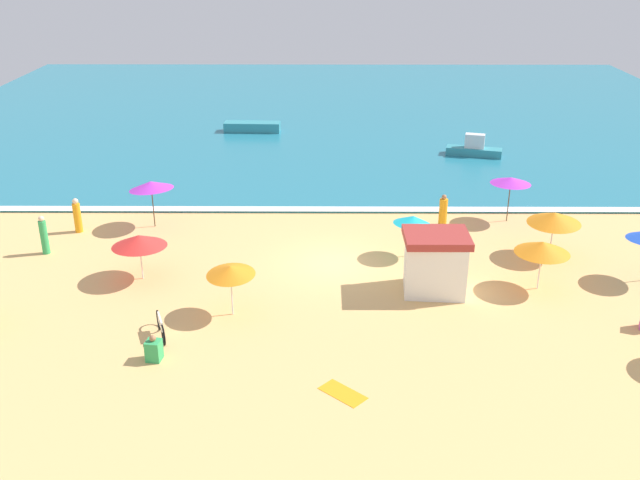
{
  "coord_description": "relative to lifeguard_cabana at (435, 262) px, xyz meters",
  "views": [
    {
      "loc": [
        -0.41,
        -27.5,
        12.85
      ],
      "look_at": [
        -0.56,
        0.68,
        0.8
      ],
      "focal_mm": 40.16,
      "sensor_mm": 36.0,
      "label": 1
    }
  ],
  "objects": [
    {
      "name": "beachgoer_5",
      "position": [
        -15.8,
        5.97,
        -0.44
      ],
      "size": [
        0.45,
        0.45,
        1.65
      ],
      "color": "orange",
      "rests_on": "ground_plane"
    },
    {
      "name": "wave_breaker_foam",
      "position": [
        -3.9,
        8.77,
        -1.12
      ],
      "size": [
        57.0,
        0.7,
        0.01
      ],
      "primitive_type": "cube",
      "color": "white",
      "rests_on": "ocean_water"
    },
    {
      "name": "lifeguard_cabana",
      "position": [
        0.0,
        0.0,
        0.0
      ],
      "size": [
        2.48,
        2.09,
        2.41
      ],
      "color": "white",
      "rests_on": "ground_plane"
    },
    {
      "name": "beach_umbrella_0",
      "position": [
        -11.64,
        1.02,
        0.44
      ],
      "size": [
        2.52,
        2.53,
        1.94
      ],
      "color": "silver",
      "rests_on": "ground_plane"
    },
    {
      "name": "small_boat_1",
      "position": [
        5.11,
        18.37,
        -0.69
      ],
      "size": [
        3.54,
        1.8,
        1.37
      ],
      "color": "teal",
      "rests_on": "ocean_water"
    },
    {
      "name": "beach_towel_1",
      "position": [
        -3.71,
        -6.86,
        -1.22
      ],
      "size": [
        1.56,
        1.52,
        0.01
      ],
      "color": "orange",
      "rests_on": "ground_plane"
    },
    {
      "name": "beach_umbrella_5",
      "position": [
        4.14,
        0.21,
        0.55
      ],
      "size": [
        2.96,
        2.96,
        2.01
      ],
      "color": "silver",
      "rests_on": "ground_plane"
    },
    {
      "name": "beach_umbrella_3",
      "position": [
        5.49,
        3.25,
        0.58
      ],
      "size": [
        3.15,
        3.15,
        2.09
      ],
      "color": "silver",
      "rests_on": "ground_plane"
    },
    {
      "name": "ocean_water",
      "position": [
        -3.9,
        30.47,
        -1.18
      ],
      "size": [
        60.0,
        44.0,
        0.1
      ],
      "primitive_type": "cube",
      "color": "teal",
      "rests_on": "ground_plane"
    },
    {
      "name": "beach_umbrella_6",
      "position": [
        -12.38,
        6.65,
        0.85
      ],
      "size": [
        2.96,
        2.96,
        2.35
      ],
      "color": "#4C3823",
      "rests_on": "ground_plane"
    },
    {
      "name": "beachgoer_4",
      "position": [
        1.41,
        6.92,
        -0.52
      ],
      "size": [
        0.44,
        0.44,
        1.54
      ],
      "color": "orange",
      "rests_on": "ground_plane"
    },
    {
      "name": "beach_umbrella_1",
      "position": [
        -7.64,
        -1.94,
        0.56
      ],
      "size": [
        2.26,
        2.27,
        2.02
      ],
      "color": "silver",
      "rests_on": "ground_plane"
    },
    {
      "name": "beachgoer_0",
      "position": [
        -9.85,
        -5.01,
        -0.84
      ],
      "size": [
        0.54,
        0.54,
        0.91
      ],
      "color": "green",
      "rests_on": "ground_plane"
    },
    {
      "name": "beachgoer_3",
      "position": [
        -16.45,
        3.49,
        -0.4
      ],
      "size": [
        0.42,
        0.42,
        1.75
      ],
      "color": "green",
      "rests_on": "ground_plane"
    },
    {
      "name": "beach_umbrella_8",
      "position": [
        4.63,
        7.47,
        0.84
      ],
      "size": [
        2.62,
        2.63,
        2.25
      ],
      "color": "#4C3823",
      "rests_on": "ground_plane"
    },
    {
      "name": "ground_plane",
      "position": [
        -3.9,
        2.47,
        -1.23
      ],
      "size": [
        60.0,
        60.0,
        0.0
      ],
      "primitive_type": "plane",
      "color": "#E5B26B"
    },
    {
      "name": "beach_towel_0",
      "position": [
        5.35,
        3.92,
        -1.22
      ],
      "size": [
        1.77,
        1.1,
        0.01
      ],
      "color": "black",
      "rests_on": "ground_plane"
    },
    {
      "name": "small_boat_0",
      "position": [
        -9.34,
        24.21,
        -0.79
      ],
      "size": [
        3.94,
        1.26,
        0.67
      ],
      "color": "teal",
      "rests_on": "ocean_water"
    },
    {
      "name": "beach_umbrella_9",
      "position": [
        -0.49,
        3.32,
        0.44
      ],
      "size": [
        2.24,
        2.23,
        1.92
      ],
      "color": "#4C3823",
      "rests_on": "ground_plane"
    },
    {
      "name": "parked_bicycle",
      "position": [
        -9.94,
        -3.48,
        -0.84
      ],
      "size": [
        0.69,
        1.73,
        0.76
      ],
      "color": "black",
      "rests_on": "ground_plane"
    }
  ]
}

